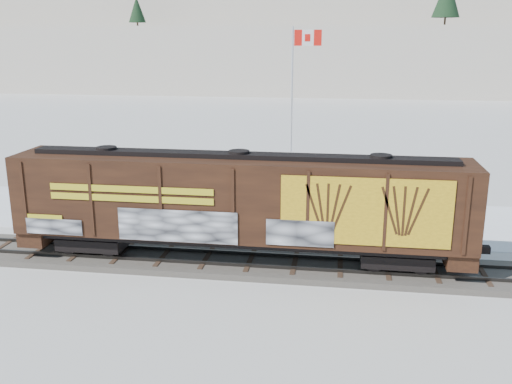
% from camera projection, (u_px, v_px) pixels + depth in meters
% --- Properties ---
extents(ground, '(500.00, 500.00, 0.00)m').
position_uv_depth(ground, '(250.00, 267.00, 25.54)').
color(ground, white).
rests_on(ground, ground).
extents(rail_track, '(50.00, 3.40, 0.43)m').
position_uv_depth(rail_track, '(250.00, 263.00, 25.51)').
color(rail_track, '#59544C').
rests_on(rail_track, ground).
extents(parking_strip, '(40.00, 8.00, 0.03)m').
position_uv_depth(parking_strip, '(271.00, 216.00, 32.70)').
color(parking_strip, white).
rests_on(parking_strip, ground).
extents(hillside, '(360.00, 110.00, 93.00)m').
position_uv_depth(hillside, '(331.00, 21.00, 155.27)').
color(hillside, white).
rests_on(hillside, ground).
extents(hopper_railcar, '(19.79, 3.06, 4.74)m').
position_uv_depth(hopper_railcar, '(239.00, 200.00, 24.80)').
color(hopper_railcar, black).
rests_on(hopper_railcar, rail_track).
extents(flagpole, '(2.30, 0.90, 10.63)m').
position_uv_depth(flagpole, '(293.00, 132.00, 38.02)').
color(flagpole, silver).
rests_on(flagpole, ground).
extents(car_silver, '(4.25, 2.75, 1.35)m').
position_uv_depth(car_silver, '(152.00, 203.00, 32.85)').
color(car_silver, '#A4A6AB').
rests_on(car_silver, parking_strip).
extents(car_white, '(4.32, 1.84, 1.38)m').
position_uv_depth(car_white, '(202.00, 204.00, 32.60)').
color(car_white, silver).
rests_on(car_white, parking_strip).
extents(car_dark, '(4.72, 2.40, 1.31)m').
position_uv_depth(car_dark, '(341.00, 204.00, 32.70)').
color(car_dark, '#212329').
rests_on(car_dark, parking_strip).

